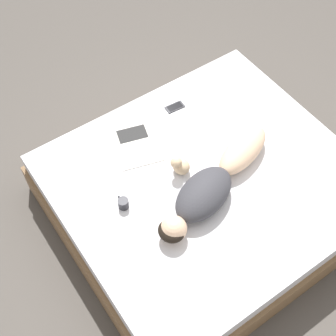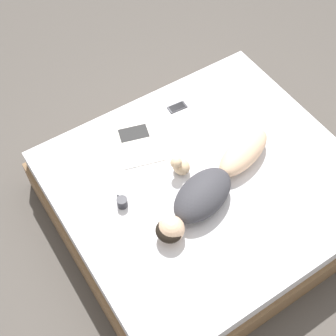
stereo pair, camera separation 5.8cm
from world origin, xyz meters
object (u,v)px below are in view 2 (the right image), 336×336
at_px(person, 213,185).
at_px(coffee_mug, 122,202).
at_px(open_magazine, 137,143).
at_px(cell_phone, 177,107).

relative_size(person, coffee_mug, 11.16).
xyz_separation_m(person, coffee_mug, (0.25, 0.59, -0.05)).
height_order(open_magazine, cell_phone, same).
bearing_deg(open_magazine, coffee_mug, 155.19).
xyz_separation_m(person, cell_phone, (0.81, -0.24, -0.09)).
bearing_deg(coffee_mug, open_magazine, -41.35).
distance_m(open_magazine, cell_phone, 0.49).
height_order(open_magazine, coffee_mug, coffee_mug).
bearing_deg(open_magazine, person, -144.85).
bearing_deg(cell_phone, coffee_mug, 128.33).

